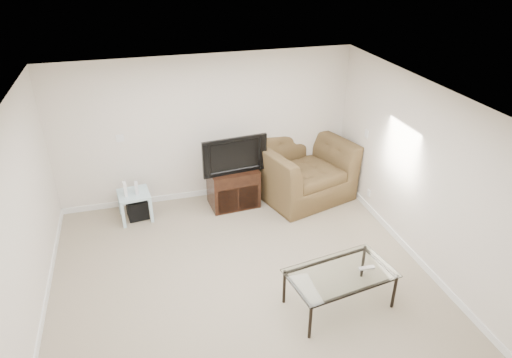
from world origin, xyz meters
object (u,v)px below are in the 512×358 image
object	(u,v)px
television	(233,153)
recliner	(303,161)
tv_stand	(233,187)
side_table	(135,206)
coffee_table	(339,289)
subwoofer	(137,208)

from	to	relation	value
television	recliner	distance (m)	1.28
tv_stand	side_table	bearing A→B (deg)	175.62
side_table	recliner	world-z (taller)	recliner
television	coffee_table	bearing A→B (deg)	-81.54
side_table	recliner	bearing A→B (deg)	0.00
tv_stand	television	distance (m)	0.65
side_table	subwoofer	bearing A→B (deg)	39.81
tv_stand	recliner	size ratio (longest dim) A/B	0.53
subwoofer	recliner	bearing A→B (deg)	-0.45
side_table	subwoofer	size ratio (longest dim) A/B	1.51
television	side_table	xyz separation A→B (m)	(-1.64, 0.03, -0.75)
tv_stand	subwoofer	world-z (taller)	tv_stand
recliner	coffee_table	xyz separation A→B (m)	(-0.54, -2.73, -0.42)
tv_stand	side_table	size ratio (longest dim) A/B	1.65
television	recliner	size ratio (longest dim) A/B	0.66
subwoofer	coffee_table	distance (m)	3.60
tv_stand	side_table	distance (m)	1.64
recliner	coffee_table	distance (m)	2.82
recliner	coffee_table	world-z (taller)	recliner
tv_stand	recliner	world-z (taller)	recliner
coffee_table	television	bearing A→B (deg)	104.61
coffee_table	side_table	bearing A→B (deg)	130.60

